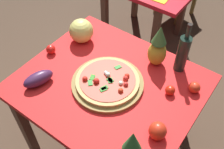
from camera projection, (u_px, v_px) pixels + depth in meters
name	position (u px, v px, depth m)	size (l,w,h in m)	color
ground_plane	(110.00, 138.00, 2.28)	(10.00, 10.00, 0.00)	#4C3828
display_table	(109.00, 91.00, 1.80)	(1.14, 0.98, 0.73)	brown
pizza_board	(107.00, 83.00, 1.72)	(0.46, 0.46, 0.03)	olive
pizza	(108.00, 80.00, 1.70)	(0.41, 0.41, 0.05)	tan
wine_bottle	(183.00, 53.00, 1.72)	(0.08, 0.08, 0.37)	black
pineapple_right	(158.00, 48.00, 1.76)	(0.12, 0.12, 0.31)	#AD932A
melon	(81.00, 31.00, 1.96)	(0.18, 0.18, 0.18)	#D9D06A
bell_pepper	(158.00, 131.00, 1.45)	(0.10, 0.10, 0.11)	red
eggplant	(38.00, 79.00, 1.70)	(0.20, 0.09, 0.09)	#432244
tomato_at_corner	(51.00, 49.00, 1.90)	(0.07, 0.07, 0.07)	red
tomato_near_board	(170.00, 90.00, 1.66)	(0.06, 0.06, 0.06)	red
tomato_beside_pepper	(194.00, 87.00, 1.67)	(0.07, 0.07, 0.07)	red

